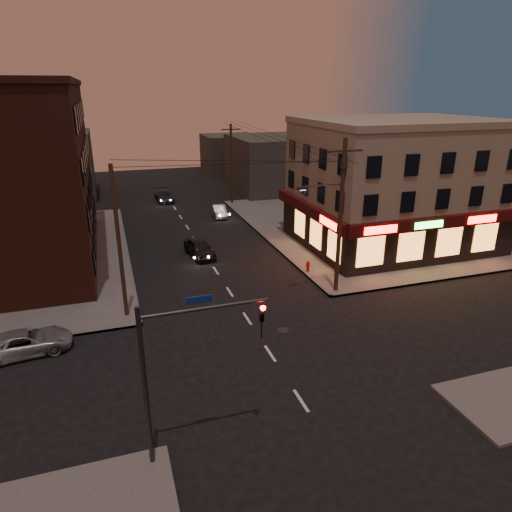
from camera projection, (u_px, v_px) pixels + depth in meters
name	position (u px, v px, depth m)	size (l,w,h in m)	color
ground	(270.00, 353.00, 23.62)	(120.00, 120.00, 0.00)	black
sidewalk_ne	(374.00, 224.00, 45.81)	(24.00, 28.00, 0.15)	#514F4C
pizza_building	(394.00, 184.00, 38.41)	(15.85, 12.85, 10.50)	gray
brick_apartment	(2.00, 178.00, 33.98)	(12.00, 20.00, 13.00)	#441F16
bg_building_ne_a	(272.00, 164.00, 60.37)	(10.00, 12.00, 7.00)	#3F3D3A
bg_building_nw	(54.00, 165.00, 55.83)	(9.00, 10.00, 8.00)	#3F3D3A
bg_building_ne_b	(230.00, 154.00, 72.43)	(8.00, 8.00, 6.00)	#3F3D3A
utility_pole_main	(339.00, 209.00, 28.76)	(4.20, 0.44, 10.00)	#382619
utility_pole_far	(231.00, 164.00, 52.51)	(0.26, 0.26, 9.00)	#382619
utility_pole_west	(119.00, 244.00, 25.80)	(0.24, 0.24, 9.00)	#382619
traffic_signal	(174.00, 362.00, 15.56)	(4.49, 0.32, 6.47)	#333538
suv_cross	(25.00, 342.00, 23.45)	(2.09, 4.54, 1.26)	gray
sedan_near	(199.00, 248.00, 37.04)	(1.69, 4.20, 1.43)	black
sedan_mid	(219.00, 211.00, 48.57)	(1.30, 3.72, 1.23)	gray
sedan_far	(164.00, 196.00, 55.04)	(1.85, 4.56, 1.32)	#181B30
fire_hydrant	(308.00, 266.00, 33.71)	(0.36, 0.36, 0.79)	#A0140E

